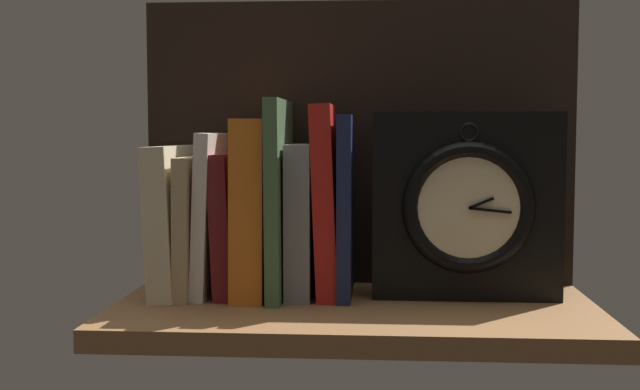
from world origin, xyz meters
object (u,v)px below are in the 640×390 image
Objects in this scene: book_green_romantic at (280,198)px; book_gray_chess at (301,220)px; book_cream_twain at (172,220)px; book_white_catcher at (210,214)px; book_tan_shortstories at (193,225)px; framed_clock at (466,206)px; book_maroon_dawkins at (228,224)px; book_navy_bierce at (346,206)px; book_red_requiem at (326,201)px; book_orange_pandolfini at (255,207)px.

book_gray_chess is at bearing 0.00° from book_green_romantic.
book_cream_twain is 4.91cm from book_white_catcher.
book_gray_chess is at bearing 0.00° from book_tan_shortstories.
framed_clock is at bearing -1.31° from book_green_romantic.
book_maroon_dawkins is 15.04cm from book_navy_bierce.
book_cream_twain is 0.82× the size of framed_clock.
book_tan_shortstories is 19.40cm from book_navy_bierce.
framed_clock is at bearing -0.89° from book_tan_shortstories.
book_red_requiem reaches higher than book_cream_twain.
book_orange_pandolfini is at bearing -180.00° from book_red_requiem.
book_green_romantic is (6.58, 0.00, 3.33)cm from book_maroon_dawkins.
book_red_requiem is 1.06× the size of book_navy_bierce.
book_maroon_dawkins is at bearing 180.00° from book_red_requiem.
book_gray_chess is at bearing 0.00° from book_maroon_dawkins.
book_orange_pandolfini is 0.92× the size of book_red_requiem.
book_tan_shortstories is at bearing 180.00° from book_maroon_dawkins.
book_tan_shortstories is 34.11cm from framed_clock.
book_white_catcher is 0.89× the size of framed_clock.
book_orange_pandolfini is at bearing 178.85° from framed_clock.
book_cream_twain is at bearing 180.00° from book_maroon_dawkins.
book_white_catcher is 2.63cm from book_maroon_dawkins.
book_navy_bierce is (2.43, 0.00, -0.64)cm from book_red_requiem.
book_cream_twain is at bearing 180.00° from book_tan_shortstories.
book_red_requiem reaches higher than framed_clock.
framed_clock reaches higher than book_cream_twain.
framed_clock is (26.17, -0.53, 0.44)cm from book_orange_pandolfini.
book_cream_twain is 0.77× the size of book_green_romantic.
book_tan_shortstories is at bearing 180.00° from book_navy_bierce.
book_maroon_dawkins reaches higher than book_tan_shortstories.
book_cream_twain is 19.74cm from book_red_requiem.
book_green_romantic is at bearing 178.69° from framed_clock.
book_gray_chess is (11.59, 0.00, -0.69)cm from book_white_catcher.
book_red_requiem is (16.81, 0.00, 3.20)cm from book_tan_shortstories.
book_green_romantic is (8.88, 0.00, 2.06)cm from book_white_catcher.
book_cream_twain is 0.79× the size of book_red_requiem.
book_white_catcher is at bearing 180.00° from book_red_requiem.
book_gray_chess is at bearing 180.00° from book_navy_bierce.
book_gray_chess reaches higher than book_tan_shortstories.
book_cream_twain is 1.08× the size of book_tan_shortstories.
book_green_romantic is at bearing 180.00° from book_navy_bierce.
book_cream_twain is 0.99× the size of book_gray_chess.
book_green_romantic is 1.07× the size of framed_clock.
book_red_requiem reaches higher than book_gray_chess.
book_white_catcher is (2.08, 0.00, 1.46)cm from book_tan_shortstories.
book_gray_chess is (16.43, 0.00, 0.11)cm from book_cream_twain.
book_white_catcher is 5.81cm from book_orange_pandolfini.
framed_clock reaches higher than book_gray_chess.
book_white_catcher is at bearing 180.00° from book_maroon_dawkins.
book_gray_chess is (5.85, 0.00, -1.54)cm from book_orange_pandolfini.
book_tan_shortstories is at bearing 180.00° from book_red_requiem.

